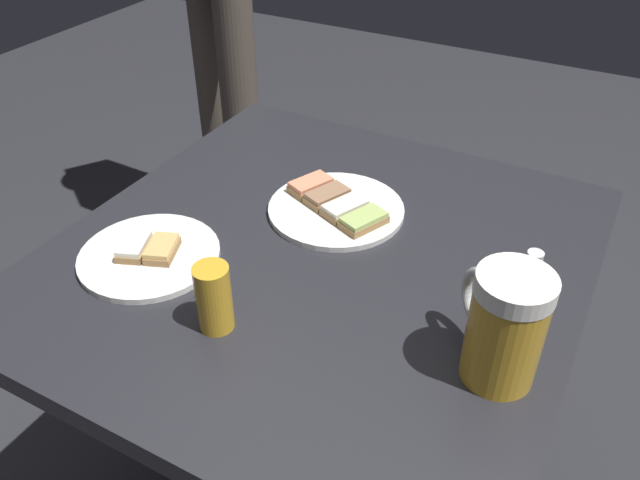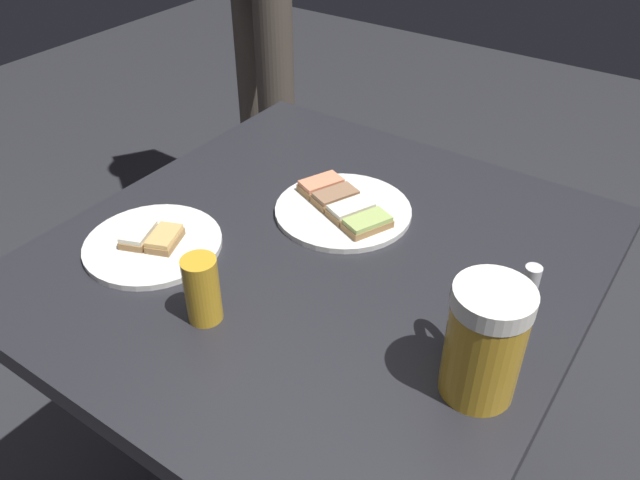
% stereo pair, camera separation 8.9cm
% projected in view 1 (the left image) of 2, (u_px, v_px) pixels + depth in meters
% --- Properties ---
extents(cafe_table, '(0.84, 0.80, 0.72)m').
position_uv_depth(cafe_table, '(320.00, 314.00, 1.09)').
color(cafe_table, black).
rests_on(cafe_table, ground_plane).
extents(plate_near, '(0.23, 0.23, 0.03)m').
position_uv_depth(plate_near, '(336.00, 207.00, 1.09)').
color(plate_near, white).
rests_on(plate_near, cafe_table).
extents(plate_far, '(0.22, 0.22, 0.03)m').
position_uv_depth(plate_far, '(149.00, 254.00, 0.99)').
color(plate_far, white).
rests_on(plate_far, cafe_table).
extents(beer_mug, '(0.12, 0.12, 0.16)m').
position_uv_depth(beer_mug, '(504.00, 326.00, 0.76)').
color(beer_mug, gold).
rests_on(beer_mug, cafe_table).
extents(beer_glass_small, '(0.05, 0.05, 0.10)m').
position_uv_depth(beer_glass_small, '(214.00, 298.00, 0.84)').
color(beer_glass_small, gold).
rests_on(beer_glass_small, cafe_table).
extents(salt_shaker, '(0.02, 0.02, 0.06)m').
position_uv_depth(salt_shaker, '(532.00, 269.00, 0.92)').
color(salt_shaker, silver).
rests_on(salt_shaker, cafe_table).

